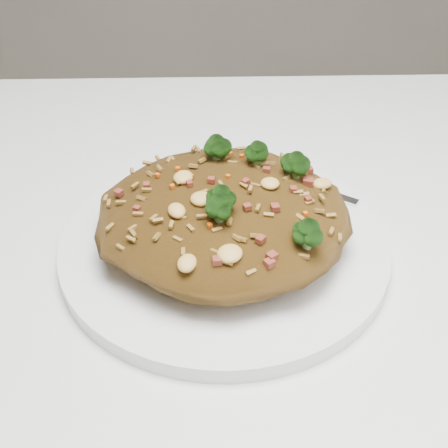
# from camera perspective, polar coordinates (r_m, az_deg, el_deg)

# --- Properties ---
(dining_table) EXTENTS (1.20, 0.80, 0.75)m
(dining_table) POSITION_cam_1_polar(r_m,az_deg,el_deg) (0.54, 10.86, -14.92)
(dining_table) COLOR white
(dining_table) RESTS_ON ground
(plate) EXTENTS (0.26, 0.26, 0.01)m
(plate) POSITION_cam_1_polar(r_m,az_deg,el_deg) (0.50, -0.00, -1.95)
(plate) COLOR white
(plate) RESTS_ON dining_table
(fried_rice) EXTENTS (0.20, 0.18, 0.07)m
(fried_rice) POSITION_cam_1_polar(r_m,az_deg,el_deg) (0.48, 0.07, 1.52)
(fried_rice) COLOR brown
(fried_rice) RESTS_ON plate
(fork) EXTENTS (0.14, 0.10, 0.00)m
(fork) POSITION_cam_1_polar(r_m,az_deg,el_deg) (0.57, 5.28, 4.18)
(fork) COLOR silver
(fork) RESTS_ON plate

